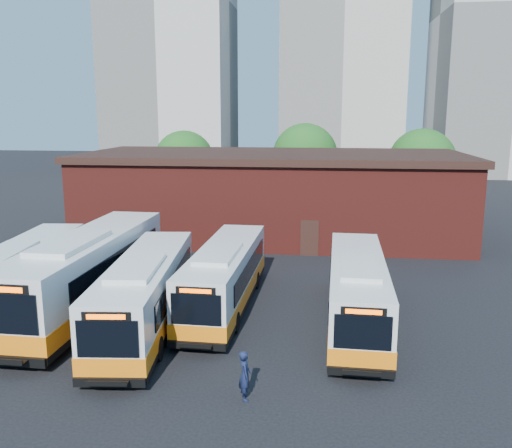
# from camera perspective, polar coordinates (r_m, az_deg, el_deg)

# --- Properties ---
(ground) EXTENTS (220.00, 220.00, 0.00)m
(ground) POSITION_cam_1_polar(r_m,az_deg,el_deg) (23.43, -2.73, -11.89)
(ground) COLOR black
(bus_farwest) EXTENTS (3.42, 11.85, 3.19)m
(bus_farwest) POSITION_cam_1_polar(r_m,az_deg,el_deg) (28.94, -23.46, -5.20)
(bus_farwest) COLOR silver
(bus_farwest) RESTS_ON ground
(bus_west) EXTENTS (3.18, 14.06, 3.81)m
(bus_west) POSITION_cam_1_polar(r_m,az_deg,el_deg) (27.30, -17.20, -5.11)
(bus_west) COLOR silver
(bus_west) RESTS_ON ground
(bus_midwest) EXTENTS (3.64, 12.19, 3.28)m
(bus_midwest) POSITION_cam_1_polar(r_m,az_deg,el_deg) (24.41, -11.51, -7.40)
(bus_midwest) COLOR silver
(bus_midwest) RESTS_ON ground
(bus_mideast) EXTENTS (2.70, 11.61, 3.14)m
(bus_mideast) POSITION_cam_1_polar(r_m,az_deg,el_deg) (26.53, -3.28, -5.76)
(bus_mideast) COLOR silver
(bus_mideast) RESTS_ON ground
(bus_east) EXTENTS (2.72, 11.62, 3.14)m
(bus_east) POSITION_cam_1_polar(r_m,az_deg,el_deg) (24.79, 10.58, -7.21)
(bus_east) COLOR silver
(bus_east) RESTS_ON ground
(transit_worker) EXTENTS (0.55, 0.70, 1.70)m
(transit_worker) POSITION_cam_1_polar(r_m,az_deg,el_deg) (18.55, -1.18, -15.63)
(transit_worker) COLOR #121935
(transit_worker) RESTS_ON ground
(depot_building) EXTENTS (28.60, 12.60, 6.40)m
(depot_building) POSITION_cam_1_polar(r_m,az_deg,el_deg) (41.79, 1.78, 3.23)
(depot_building) COLOR maroon
(depot_building) RESTS_ON ground
(tree_west) EXTENTS (6.00, 6.00, 7.65)m
(tree_west) POSITION_cam_1_polar(r_m,az_deg,el_deg) (55.10, -7.56, 6.62)
(tree_west) COLOR #382314
(tree_west) RESTS_ON ground
(tree_mid) EXTENTS (6.56, 6.56, 8.36)m
(tree_mid) POSITION_cam_1_polar(r_m,az_deg,el_deg) (55.37, 5.17, 7.14)
(tree_mid) COLOR #382314
(tree_mid) RESTS_ON ground
(tree_east) EXTENTS (6.24, 6.24, 7.96)m
(tree_east) POSITION_cam_1_polar(r_m,az_deg,el_deg) (53.20, 17.06, 6.24)
(tree_east) COLOR #382314
(tree_east) RESTS_ON ground
(tower_right) EXTENTS (18.00, 18.00, 49.20)m
(tower_right) POSITION_cam_1_polar(r_m,az_deg,el_deg) (94.20, 24.53, 19.78)
(tower_right) COLOR beige
(tower_right) RESTS_ON ground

